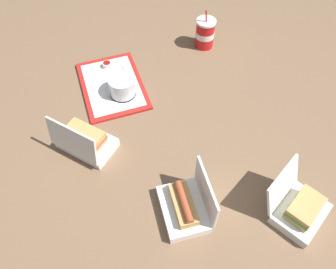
{
  "coord_description": "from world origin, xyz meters",
  "views": [
    {
      "loc": [
        0.67,
        -0.23,
        1.04
      ],
      "look_at": [
        -0.01,
        0.03,
        0.05
      ],
      "focal_mm": 35.0,
      "sensor_mm": 36.0,
      "label": 1
    }
  ],
  "objects": [
    {
      "name": "clamshell_hotdog_center",
      "position": [
        0.27,
        -0.02,
        0.04
      ],
      "size": [
        0.2,
        0.16,
        0.18
      ],
      "color": "white",
      "rests_on": "ground_plane"
    },
    {
      "name": "clamshell_sandwich_right",
      "position": [
        -0.1,
        -0.27,
        0.04
      ],
      "size": [
        0.25,
        0.24,
        0.17
      ],
      "color": "white",
      "rests_on": "ground_plane"
    },
    {
      "name": "clamshell_sandwich_front",
      "position": [
        0.41,
        0.32,
        0.04
      ],
      "size": [
        0.24,
        0.24,
        0.17
      ],
      "color": "white",
      "rests_on": "ground_plane"
    },
    {
      "name": "soda_cup_right",
      "position": [
        -0.5,
        0.39,
        0.07
      ],
      "size": [
        0.09,
        0.09,
        0.2
      ],
      "color": "red",
      "rests_on": "ground_plane"
    },
    {
      "name": "ground_plane",
      "position": [
        0.0,
        0.0,
        0.0
      ],
      "size": [
        3.2,
        3.2,
        0.0
      ],
      "primitive_type": "plane",
      "color": "brown"
    },
    {
      "name": "plastic_fork",
      "position": [
        -0.43,
        -0.01,
        0.02
      ],
      "size": [
        0.11,
        0.04,
        0.0
      ],
      "primitive_type": "cube",
      "rotation": [
        0.0,
        0.0,
        0.23
      ],
      "color": "white",
      "rests_on": "food_tray"
    },
    {
      "name": "ketchup_cup",
      "position": [
        -0.5,
        -0.09,
        0.03
      ],
      "size": [
        0.04,
        0.04,
        0.02
      ],
      "color": "white",
      "rests_on": "food_tray"
    },
    {
      "name": "cake_container",
      "position": [
        -0.31,
        -0.07,
        0.05
      ],
      "size": [
        0.11,
        0.11,
        0.08
      ],
      "color": "black",
      "rests_on": "food_tray"
    },
    {
      "name": "food_tray",
      "position": [
        -0.38,
        -0.1,
        0.01
      ],
      "size": [
        0.38,
        0.27,
        0.01
      ],
      "color": "red",
      "rests_on": "ground_plane"
    },
    {
      "name": "napkin_stack",
      "position": [
        -0.37,
        -0.15,
        0.02
      ],
      "size": [
        0.11,
        0.11,
        0.0
      ],
      "primitive_type": "cube",
      "rotation": [
        0.0,
        0.0,
        -0.11
      ],
      "color": "white",
      "rests_on": "food_tray"
    }
  ]
}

